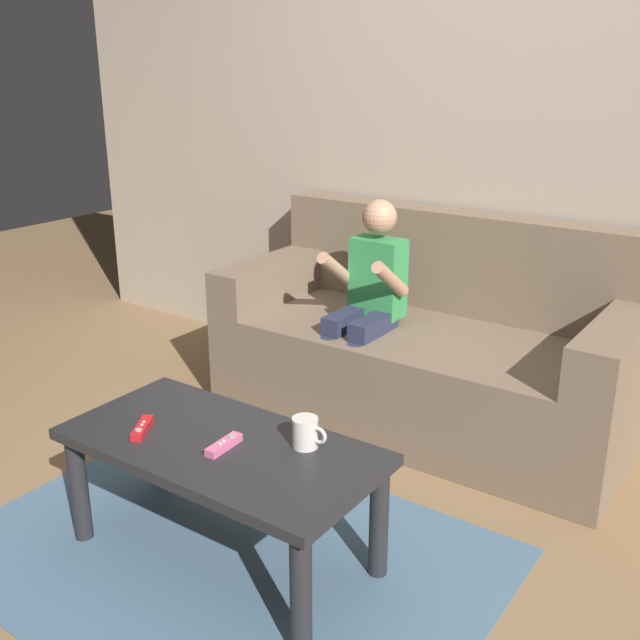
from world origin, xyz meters
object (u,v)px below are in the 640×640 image
object	(u,v)px
coffee_table	(221,460)
coffee_mug	(306,433)
game_remote_pink_center	(224,445)
game_remote_red_near_edge	(142,428)
person_seated_on_couch	(367,299)
couch	(428,351)

from	to	relation	value
coffee_table	coffee_mug	distance (m)	0.29
coffee_table	game_remote_pink_center	bearing A→B (deg)	-33.29
coffee_mug	coffee_table	bearing A→B (deg)	-152.17
game_remote_red_near_edge	coffee_mug	bearing A→B (deg)	24.18
person_seated_on_couch	game_remote_red_near_edge	world-z (taller)	person_seated_on_couch
game_remote_red_near_edge	coffee_table	bearing A→B (deg)	20.46
game_remote_pink_center	game_remote_red_near_edge	bearing A→B (deg)	-166.97
couch	coffee_mug	bearing A→B (deg)	-81.56
couch	game_remote_pink_center	distance (m)	1.31
coffee_table	game_remote_red_near_edge	bearing A→B (deg)	-159.54
coffee_table	game_remote_red_near_edge	size ratio (longest dim) A/B	7.26
couch	game_remote_pink_center	bearing A→B (deg)	-91.13
game_remote_red_near_edge	coffee_mug	distance (m)	0.53
person_seated_on_couch	game_remote_red_near_edge	bearing A→B (deg)	-94.76
couch	coffee_table	bearing A→B (deg)	-92.91
couch	person_seated_on_couch	world-z (taller)	person_seated_on_couch
person_seated_on_couch	coffee_table	world-z (taller)	person_seated_on_couch
person_seated_on_couch	coffee_mug	world-z (taller)	person_seated_on_couch
couch	coffee_table	xyz separation A→B (m)	(-0.06, -1.28, 0.04)
coffee_table	person_seated_on_couch	bearing A→B (deg)	97.57
couch	game_remote_red_near_edge	xyz separation A→B (m)	(-0.31, -1.37, 0.12)
game_remote_red_near_edge	game_remote_pink_center	xyz separation A→B (m)	(0.28, 0.07, 0.00)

